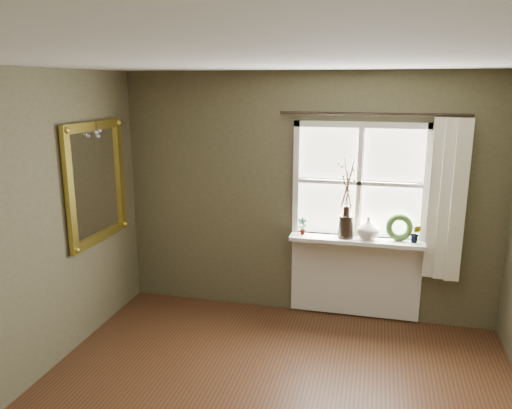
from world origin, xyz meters
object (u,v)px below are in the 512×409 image
object	(u,v)px
cream_vase	(368,228)
wreath	(399,230)
dark_jug	(346,227)
gilt_mirror	(96,182)

from	to	relation	value
cream_vase	wreath	bearing A→B (deg)	7.44
dark_jug	wreath	bearing A→B (deg)	4.31
dark_jug	wreath	xyz separation A→B (m)	(0.53, 0.04, -0.01)
dark_jug	gilt_mirror	bearing A→B (deg)	-163.96
dark_jug	gilt_mirror	distance (m)	2.55
wreath	gilt_mirror	distance (m)	3.06
cream_vase	gilt_mirror	xyz separation A→B (m)	(-2.63, -0.69, 0.49)
cream_vase	gilt_mirror	distance (m)	2.76
dark_jug	wreath	size ratio (longest dim) A/B	0.85
gilt_mirror	wreath	bearing A→B (deg)	13.99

